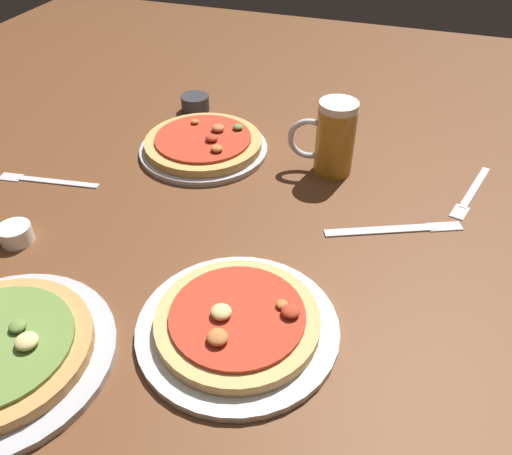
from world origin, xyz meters
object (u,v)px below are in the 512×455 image
Objects in this scene: knife_right at (395,229)px; fork_left at (46,180)px; beer_mug_dark at (333,138)px; fork_spare at (471,193)px; pizza_plate_near at (238,323)px; ramekin_sauce at (16,234)px; ramekin_butter at (195,103)px; pizza_plate_far at (204,145)px.

fork_left is at bearing -174.16° from knife_right.
fork_spare is (0.27, 0.01, -0.07)m from beer_mug_dark.
pizza_plate_near is at bearing -123.72° from fork_spare.
ramekin_sauce is 0.18m from fork_left.
knife_right is 1.17× the size of fork_spare.
ramekin_sauce is at bearing -158.51° from knife_right.
ramekin_butter is (-0.34, 0.61, 0.00)m from pizza_plate_near.
beer_mug_dark is 0.76× the size of fork_spare.
ramekin_butter reaches higher than fork_left.
pizza_plate_near reaches higher than fork_left.
beer_mug_dark is (0.27, 0.01, 0.06)m from pizza_plate_far.
pizza_plate_near is 1.04× the size of pizza_plate_far.
beer_mug_dark is 0.28m from fork_spare.
ramekin_butter is at bearing 81.26° from ramekin_sauce.
pizza_plate_far is 0.44m from knife_right.
ramekin_sauce is 0.26× the size of fork_left.
beer_mug_dark reaches higher than pizza_plate_far.
beer_mug_dark reaches higher than knife_right.
pizza_plate_far is 0.20m from ramekin_butter.
fork_spare is (0.73, 0.39, -0.01)m from ramekin_sauce.
beer_mug_dark is at bearing -178.74° from fork_spare.
beer_mug_dark is 0.72× the size of fork_left.
beer_mug_dark is 0.40m from ramekin_butter.
pizza_plate_near reaches higher than ramekin_butter.
ramekin_sauce is 0.24× the size of knife_right.
fork_left is (-0.52, -0.22, -0.07)m from beer_mug_dark.
fork_spare is at bearing 15.91° from fork_left.
ramekin_sauce is (-0.45, -0.39, -0.06)m from beer_mug_dark.
fork_left is (-0.49, 0.23, -0.01)m from pizza_plate_near.
fork_spare is at bearing 51.80° from knife_right.
fork_left and fork_spare have the same top height.
pizza_plate_far reaches higher than ramekin_butter.
ramekin_sauce is at bearing -139.32° from beer_mug_dark.
pizza_plate_near is 0.43m from ramekin_sauce.
pizza_plate_near is 0.46m from beer_mug_dark.
ramekin_butter reaches higher than ramekin_sauce.
ramekin_butter is at bearing 148.98° from knife_right.
ramekin_butter is at bearing 68.10° from fork_left.
knife_right is (0.42, -0.14, -0.01)m from pizza_plate_far.
fork_spare is at bearing 56.28° from pizza_plate_near.
beer_mug_dark reaches higher than fork_spare.
ramekin_butter is at bearing 119.29° from pizza_plate_far.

